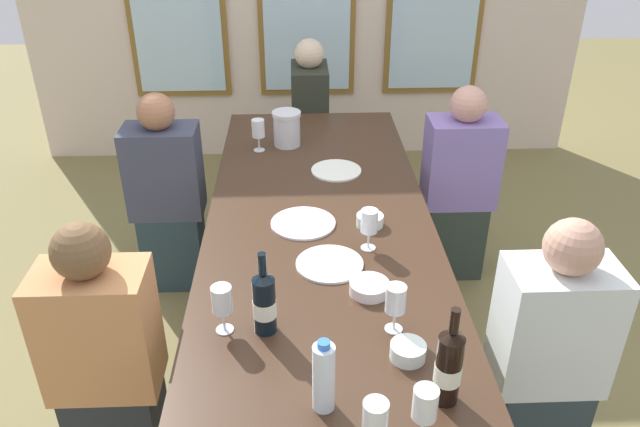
% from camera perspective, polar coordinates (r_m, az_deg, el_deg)
% --- Properties ---
extents(ground_plane, '(12.00, 12.00, 0.00)m').
position_cam_1_polar(ground_plane, '(3.13, -0.03, -12.30)').
color(ground_plane, olive).
extents(dining_table, '(0.98, 2.60, 0.74)m').
position_cam_1_polar(dining_table, '(2.73, -0.03, -1.68)').
color(dining_table, '#3E281A').
rests_on(dining_table, ground).
extents(white_plate_0, '(0.26, 0.26, 0.01)m').
position_cam_1_polar(white_plate_0, '(2.39, 0.88, -4.64)').
color(white_plate_0, white).
rests_on(white_plate_0, dining_table).
extents(white_plate_1, '(0.25, 0.25, 0.01)m').
position_cam_1_polar(white_plate_1, '(3.12, 1.50, 3.97)').
color(white_plate_1, white).
rests_on(white_plate_1, dining_table).
extents(white_plate_2, '(0.28, 0.28, 0.01)m').
position_cam_1_polar(white_plate_2, '(2.66, -1.56, -0.89)').
color(white_plate_2, white).
rests_on(white_plate_2, dining_table).
extents(metal_pitcher, '(0.16, 0.16, 0.19)m').
position_cam_1_polar(metal_pitcher, '(3.39, -3.07, 7.81)').
color(metal_pitcher, silver).
rests_on(metal_pitcher, dining_table).
extents(wine_bottle_0, '(0.08, 0.08, 0.33)m').
position_cam_1_polar(wine_bottle_0, '(1.82, 11.71, -13.56)').
color(wine_bottle_0, black).
rests_on(wine_bottle_0, dining_table).
extents(wine_bottle_1, '(0.08, 0.08, 0.30)m').
position_cam_1_polar(wine_bottle_1, '(2.03, -5.13, -8.12)').
color(wine_bottle_1, black).
rests_on(wine_bottle_1, dining_table).
extents(tasting_bowl_0, '(0.12, 0.12, 0.05)m').
position_cam_1_polar(tasting_bowl_0, '(2.65, 4.60, -0.61)').
color(tasting_bowl_0, white).
rests_on(tasting_bowl_0, dining_table).
extents(tasting_bowl_1, '(0.11, 0.11, 0.05)m').
position_cam_1_polar(tasting_bowl_1, '(2.00, 8.07, -12.41)').
color(tasting_bowl_1, white).
rests_on(tasting_bowl_1, dining_table).
extents(tasting_bowl_2, '(0.14, 0.14, 0.04)m').
position_cam_1_polar(tasting_bowl_2, '(2.25, 4.55, -6.78)').
color(tasting_bowl_2, white).
rests_on(tasting_bowl_2, dining_table).
extents(water_bottle, '(0.06, 0.06, 0.24)m').
position_cam_1_polar(water_bottle, '(1.77, 0.34, -14.76)').
color(water_bottle, white).
rests_on(water_bottle, dining_table).
extents(wine_glass_0, '(0.07, 0.07, 0.17)m').
position_cam_1_polar(wine_glass_0, '(2.04, -8.96, -8.01)').
color(wine_glass_0, white).
rests_on(wine_glass_0, dining_table).
extents(wine_glass_1, '(0.07, 0.07, 0.17)m').
position_cam_1_polar(wine_glass_1, '(1.67, 5.08, -18.31)').
color(wine_glass_1, white).
rests_on(wine_glass_1, dining_table).
extents(wine_glass_2, '(0.07, 0.07, 0.17)m').
position_cam_1_polar(wine_glass_2, '(2.03, 6.96, -7.88)').
color(wine_glass_2, white).
rests_on(wine_glass_2, dining_table).
extents(wine_glass_3, '(0.07, 0.07, 0.17)m').
position_cam_1_polar(wine_glass_3, '(3.32, -5.69, 7.64)').
color(wine_glass_3, white).
rests_on(wine_glass_3, dining_table).
extents(wine_glass_4, '(0.07, 0.07, 0.17)m').
position_cam_1_polar(wine_glass_4, '(1.71, 9.61, -16.91)').
color(wine_glass_4, white).
rests_on(wine_glass_4, dining_table).
extents(wine_glass_5, '(0.07, 0.07, 0.17)m').
position_cam_1_polar(wine_glass_5, '(2.44, 4.54, -0.88)').
color(wine_glass_5, white).
rests_on(wine_glass_5, dining_table).
extents(seated_person_0, '(0.38, 0.24, 1.11)m').
position_cam_1_polar(seated_person_0, '(3.41, -13.80, 1.31)').
color(seated_person_0, '#253941').
rests_on(seated_person_0, ground).
extents(seated_person_1, '(0.38, 0.24, 1.11)m').
position_cam_1_polar(seated_person_1, '(3.49, 12.55, 2.16)').
color(seated_person_1, '#2D3830').
rests_on(seated_person_1, ground).
extents(seated_person_2, '(0.38, 0.24, 1.11)m').
position_cam_1_polar(seated_person_2, '(2.40, -18.99, -13.12)').
color(seated_person_2, '#272B2E').
rests_on(seated_person_2, ground).
extents(seated_person_3, '(0.38, 0.24, 1.11)m').
position_cam_1_polar(seated_person_3, '(2.43, 19.99, -12.64)').
color(seated_person_3, '#2C3A3F').
rests_on(seated_person_3, ground).
extents(seated_person_4, '(0.24, 0.38, 1.11)m').
position_cam_1_polar(seated_person_4, '(4.28, -0.93, 8.12)').
color(seated_person_4, '#36323D').
rests_on(seated_person_4, ground).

